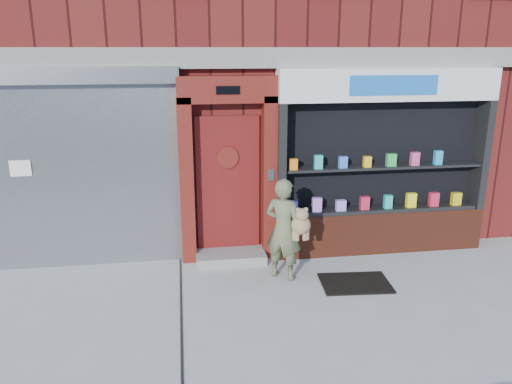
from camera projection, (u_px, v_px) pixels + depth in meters
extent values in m
plane|color=#9E9E99|center=(301.00, 311.00, 6.50)|extent=(80.00, 80.00, 0.00)
cube|color=#531413|center=(242.00, 15.00, 11.08)|extent=(12.00, 8.00, 8.00)
cube|color=gray|center=(276.00, 58.00, 7.44)|extent=(12.00, 0.16, 0.30)
cube|color=gray|center=(79.00, 178.00, 7.52)|extent=(3.00, 0.10, 2.80)
cube|color=slate|center=(68.00, 75.00, 7.04)|extent=(3.10, 0.30, 0.24)
cube|color=white|center=(20.00, 168.00, 7.28)|extent=(0.30, 0.01, 0.24)
cube|color=#5D1610|center=(187.00, 182.00, 7.70)|extent=(0.22, 0.28, 2.60)
cube|color=#5D1610|center=(269.00, 179.00, 7.89)|extent=(0.22, 0.28, 2.60)
cube|color=#5D1610|center=(227.00, 89.00, 7.40)|extent=(1.50, 0.28, 0.40)
cube|color=black|center=(228.00, 90.00, 7.26)|extent=(0.35, 0.01, 0.12)
cube|color=#5E1311|center=(228.00, 185.00, 7.93)|extent=(1.00, 0.06, 2.20)
cylinder|color=black|center=(228.00, 158.00, 7.76)|extent=(0.28, 0.02, 0.28)
cylinder|color=#5D1610|center=(228.00, 158.00, 7.75)|extent=(0.34, 0.02, 0.34)
cube|color=gray|center=(231.00, 257.00, 7.98)|extent=(1.10, 0.55, 0.15)
cube|color=slate|center=(271.00, 175.00, 7.72)|extent=(0.10, 0.02, 0.18)
cube|color=maroon|center=(378.00, 230.00, 8.36)|extent=(3.50, 0.40, 0.70)
cube|color=black|center=(280.00, 161.00, 7.77)|extent=(0.12, 0.40, 1.80)
cube|color=black|center=(480.00, 154.00, 8.26)|extent=(0.12, 0.40, 1.80)
cube|color=black|center=(379.00, 155.00, 8.19)|extent=(3.30, 0.03, 1.80)
cube|color=black|center=(380.00, 209.00, 8.26)|extent=(3.20, 0.36, 0.06)
cube|color=black|center=(383.00, 166.00, 8.06)|extent=(3.20, 0.36, 0.04)
cube|color=white|center=(389.00, 84.00, 7.69)|extent=(3.50, 0.40, 0.50)
cube|color=#1759B1|center=(394.00, 85.00, 7.50)|extent=(1.40, 0.01, 0.30)
cube|color=#4449EA|center=(292.00, 207.00, 7.93)|extent=(0.16, 0.09, 0.19)
cube|color=#B579DA|center=(317.00, 205.00, 7.98)|extent=(0.15, 0.09, 0.23)
cube|color=#AD87F4|center=(341.00, 205.00, 8.05)|extent=(0.16, 0.09, 0.17)
cube|color=#C6223F|center=(365.00, 203.00, 8.10)|extent=(0.15, 0.09, 0.22)
cube|color=#23B1AF|center=(388.00, 202.00, 8.16)|extent=(0.13, 0.09, 0.22)
cube|color=#FFF41A|center=(411.00, 200.00, 8.21)|extent=(0.16, 0.09, 0.24)
cube|color=red|center=(434.00, 199.00, 8.27)|extent=(0.15, 0.09, 0.23)
cube|color=yellow|center=(456.00, 199.00, 8.33)|extent=(0.15, 0.09, 0.21)
cube|color=orange|center=(293.00, 164.00, 7.73)|extent=(0.13, 0.09, 0.17)
cube|color=#25B9B7|center=(318.00, 162.00, 7.79)|extent=(0.13, 0.09, 0.22)
cube|color=#436DE4|center=(343.00, 162.00, 7.85)|extent=(0.13, 0.09, 0.18)
cube|color=yellow|center=(367.00, 162.00, 7.91)|extent=(0.12, 0.09, 0.17)
cube|color=green|center=(391.00, 160.00, 7.96)|extent=(0.15, 0.09, 0.20)
cube|color=#D24678|center=(415.00, 159.00, 8.02)|extent=(0.13, 0.09, 0.21)
cube|color=#289ACB|center=(438.00, 158.00, 8.07)|extent=(0.12, 0.09, 0.23)
imported|color=#5D6240|center=(283.00, 229.00, 7.22)|extent=(0.66, 0.62, 1.52)
sphere|color=olive|center=(301.00, 225.00, 7.12)|extent=(0.28, 0.28, 0.28)
sphere|color=olive|center=(302.00, 215.00, 7.03)|extent=(0.19, 0.19, 0.19)
sphere|color=olive|center=(298.00, 210.00, 7.00)|extent=(0.07, 0.07, 0.07)
sphere|color=olive|center=(306.00, 210.00, 7.01)|extent=(0.07, 0.07, 0.07)
cylinder|color=olive|center=(294.00, 235.00, 7.15)|extent=(0.07, 0.07, 0.17)
cylinder|color=olive|center=(307.00, 234.00, 7.17)|extent=(0.07, 0.07, 0.17)
cylinder|color=olive|center=(297.00, 235.00, 7.13)|extent=(0.07, 0.07, 0.17)
cylinder|color=olive|center=(305.00, 234.00, 7.15)|extent=(0.07, 0.07, 0.17)
cube|color=black|center=(355.00, 283.00, 7.23)|extent=(1.04, 0.77, 0.02)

